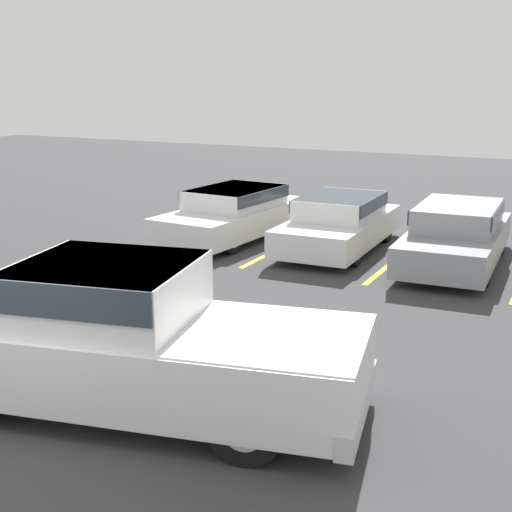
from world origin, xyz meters
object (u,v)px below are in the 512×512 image
pickup_truck (131,338)px  parked_sedan_b (339,221)px  parked_sedan_a (234,212)px  parked_sedan_c (456,233)px

pickup_truck → parked_sedan_b: size_ratio=1.36×
parked_sedan_b → parked_sedan_a: bearing=-90.0°
parked_sedan_a → parked_sedan_b: (2.68, 0.08, -0.01)m
pickup_truck → parked_sedan_a: (-3.26, 8.61, -0.22)m
parked_sedan_c → parked_sedan_b: bearing=-95.9°
pickup_truck → parked_sedan_c: size_ratio=1.25×
parked_sedan_a → parked_sedan_b: size_ratio=1.08×
parked_sedan_a → parked_sedan_c: bearing=93.8°
pickup_truck → parked_sedan_b: 8.71m
pickup_truck → parked_sedan_b: (-0.58, 8.69, -0.22)m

